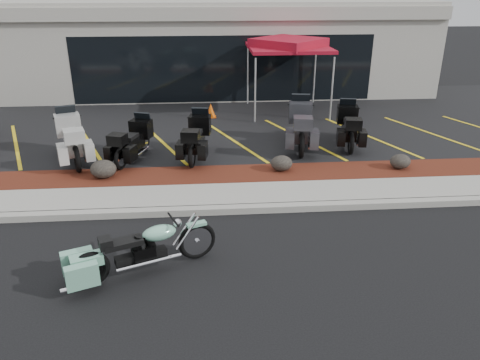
{
  "coord_description": "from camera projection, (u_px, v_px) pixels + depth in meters",
  "views": [
    {
      "loc": [
        -0.87,
        -8.4,
        4.76
      ],
      "look_at": [
        -0.11,
        1.2,
        0.65
      ],
      "focal_mm": 35.0,
      "sensor_mm": 36.0,
      "label": 1
    }
  ],
  "objects": [
    {
      "name": "hero_cruiser",
      "position": [
        197.0,
        236.0,
        8.53
      ],
      "size": [
        2.77,
        1.64,
        0.95
      ],
      "primitive_type": null,
      "rotation": [
        0.0,
        0.0,
        0.38
      ],
      "color": "#7DC3A4",
      "rests_on": "ground"
    },
    {
      "name": "boulder_mid",
      "position": [
        282.0,
        163.0,
        12.23
      ],
      "size": [
        0.57,
        0.47,
        0.4
      ],
      "primitive_type": "ellipsoid",
      "color": "black",
      "rests_on": "mulch_bed"
    },
    {
      "name": "touring_grey",
      "position": [
        300.0,
        116.0,
        14.57
      ],
      "size": [
        1.32,
        2.58,
        1.43
      ],
      "primitive_type": null,
      "rotation": [
        0.0,
        0.0,
        1.41
      ],
      "color": "#333439",
      "rests_on": "upper_lot"
    },
    {
      "name": "boulder_left",
      "position": [
        103.0,
        169.0,
        11.78
      ],
      "size": [
        0.65,
        0.54,
        0.46
      ],
      "primitive_type": "ellipsoid",
      "color": "black",
      "rests_on": "mulch_bed"
    },
    {
      "name": "touring_black_mid",
      "position": [
        201.0,
        128.0,
        13.72
      ],
      "size": [
        1.15,
        2.25,
        1.25
      ],
      "primitive_type": null,
      "rotation": [
        0.0,
        0.0,
        1.41
      ],
      "color": "black",
      "rests_on": "upper_lot"
    },
    {
      "name": "touring_black_rear",
      "position": [
        346.0,
        118.0,
        14.7
      ],
      "size": [
        1.22,
        2.29,
        1.27
      ],
      "primitive_type": null,
      "rotation": [
        0.0,
        0.0,
        1.38
      ],
      "color": "black",
      "rests_on": "upper_lot"
    },
    {
      "name": "upper_lot",
      "position": [
        228.0,
        120.0,
        17.12
      ],
      "size": [
        26.0,
        9.6,
        0.15
      ],
      "primitive_type": "cube",
      "color": "black",
      "rests_on": "ground"
    },
    {
      "name": "boulder_right",
      "position": [
        400.0,
        161.0,
        12.38
      ],
      "size": [
        0.55,
        0.45,
        0.39
      ],
      "primitive_type": "ellipsoid",
      "color": "black",
      "rests_on": "mulch_bed"
    },
    {
      "name": "dealership_building",
      "position": [
        220.0,
        44.0,
        22.11
      ],
      "size": [
        18.0,
        8.16,
        4.0
      ],
      "color": "#9E9B8F",
      "rests_on": "ground"
    },
    {
      "name": "touring_black_front",
      "position": [
        143.0,
        132.0,
        13.48
      ],
      "size": [
        1.37,
        2.16,
        1.18
      ],
      "primitive_type": null,
      "rotation": [
        0.0,
        0.0,
        1.25
      ],
      "color": "black",
      "rests_on": "upper_lot"
    },
    {
      "name": "mulch_bed",
      "position": [
        239.0,
        176.0,
        12.17
      ],
      "size": [
        24.0,
        1.2,
        0.16
      ],
      "primitive_type": "cube",
      "color": "#3C150D",
      "rests_on": "ground"
    },
    {
      "name": "ground",
      "position": [
        250.0,
        232.0,
        9.63
      ],
      "size": [
        90.0,
        90.0,
        0.0
      ],
      "primitive_type": "plane",
      "color": "black",
      "rests_on": "ground"
    },
    {
      "name": "touring_white",
      "position": [
        68.0,
        129.0,
        13.42
      ],
      "size": [
        1.67,
        2.55,
        1.38
      ],
      "primitive_type": null,
      "rotation": [
        0.0,
        0.0,
        1.92
      ],
      "color": "#B8B8B3",
      "rests_on": "upper_lot"
    },
    {
      "name": "sidewalk",
      "position": [
        243.0,
        196.0,
        11.07
      ],
      "size": [
        24.0,
        1.2,
        0.15
      ],
      "primitive_type": "cube",
      "color": "gray",
      "rests_on": "ground"
    },
    {
      "name": "popup_canopy",
      "position": [
        289.0,
        45.0,
        16.95
      ],
      "size": [
        3.01,
        3.01,
        2.7
      ],
      "rotation": [
        0.0,
        0.0,
        -0.01
      ],
      "color": "silver",
      "rests_on": "upper_lot"
    },
    {
      "name": "curb",
      "position": [
        246.0,
        209.0,
        10.43
      ],
      "size": [
        24.0,
        0.25,
        0.15
      ],
      "primitive_type": "cube",
      "color": "gray",
      "rests_on": "ground"
    },
    {
      "name": "traffic_cone",
      "position": [
        211.0,
        110.0,
        17.06
      ],
      "size": [
        0.46,
        0.46,
        0.51
      ],
      "primitive_type": "cone",
      "rotation": [
        0.0,
        0.0,
        0.34
      ],
      "color": "#D95207",
      "rests_on": "upper_lot"
    }
  ]
}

